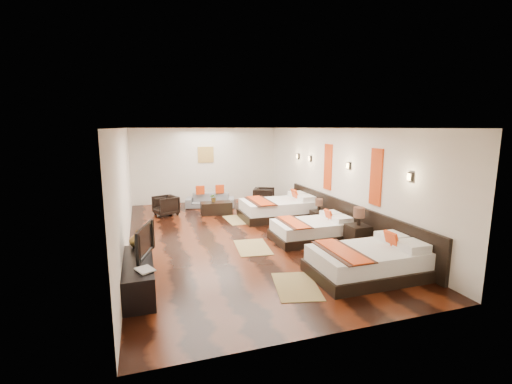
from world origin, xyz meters
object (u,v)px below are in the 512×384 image
object	(u,v)px
bed_far	(279,209)
table_plant	(214,198)
bed_near	(369,261)
coffee_table	(216,208)
book	(138,272)
sofa	(210,200)
bed_mid	(313,230)
armchair_right	(264,197)
tv	(140,241)
tv_console	(139,276)
nightstand_b	(319,216)
nightstand_a	(358,233)
armchair_left	(166,206)
figurine	(137,239)

from	to	relation	value
bed_far	table_plant	size ratio (longest dim) A/B	8.24
bed_near	coffee_table	xyz separation A→B (m)	(-1.77, 5.79, -0.09)
book	sofa	bearing A→B (deg)	70.08
bed_mid	armchair_right	world-z (taller)	bed_mid
tv	book	bearing A→B (deg)	-166.67
bed_near	armchair_right	distance (m)	6.46
coffee_table	table_plant	world-z (taller)	table_plant
tv	table_plant	distance (m)	5.48
bed_mid	tv	xyz separation A→B (m)	(-4.14, -1.44, 0.57)
tv	tv_console	bearing A→B (deg)	-176.59
bed_near	tv_console	bearing A→B (deg)	170.59
nightstand_b	nightstand_a	bearing A→B (deg)	-90.00
book	armchair_right	distance (m)	7.65
bed_near	tv_console	size ratio (longest dim) A/B	1.21
bed_mid	bed_far	size ratio (longest dim) A/B	0.84
armchair_left	tv	bearing A→B (deg)	-29.75
bed_near	table_plant	size ratio (longest dim) A/B	7.71
nightstand_a	armchair_left	size ratio (longest dim) A/B	1.41
bed_near	nightstand_b	xyz separation A→B (m)	(0.75, 3.45, -0.00)
coffee_table	table_plant	bearing A→B (deg)	131.81
book	sofa	xyz separation A→B (m)	(2.43, 6.70, -0.32)
tv	table_plant	bearing A→B (deg)	-7.87
bed_mid	table_plant	world-z (taller)	bed_mid
book	figurine	xyz separation A→B (m)	(0.00, 1.30, 0.15)
bed_mid	armchair_right	xyz separation A→B (m)	(0.13, 4.12, 0.07)
bed_mid	tv	world-z (taller)	tv
nightstand_a	sofa	bearing A→B (deg)	115.16
bed_near	tv	world-z (taller)	tv
tv_console	figurine	xyz separation A→B (m)	(0.00, 0.76, 0.44)
figurine	armchair_left	size ratio (longest dim) A/B	0.48
nightstand_b	table_plant	distance (m)	3.54
figurine	bed_near	bearing A→B (deg)	-19.07
bed_near	nightstand_a	bearing A→B (deg)	63.23
tv_console	table_plant	size ratio (longest dim) A/B	6.34
bed_near	armchair_right	size ratio (longest dim) A/B	3.01
bed_mid	book	bearing A→B (deg)	-152.39
nightstand_b	tv_console	bearing A→B (deg)	-150.90
bed_mid	bed_far	distance (m)	2.29
tv_console	sofa	world-z (taller)	tv_console
armchair_left	nightstand_b	bearing A→B (deg)	35.46
nightstand_a	tv	xyz separation A→B (m)	(-4.89, -0.58, 0.49)
bed_near	armchair_right	bearing A→B (deg)	88.87
bed_mid	book	world-z (taller)	bed_mid
nightstand_a	nightstand_b	world-z (taller)	nightstand_a
nightstand_b	figurine	bearing A→B (deg)	-158.01
bed_near	armchair_left	distance (m)	7.01
bed_near	nightstand_b	size ratio (longest dim) A/B	2.72
sofa	armchair_right	bearing A→B (deg)	3.95
armchair_right	coffee_table	distance (m)	2.02
sofa	tv	bearing A→B (deg)	-96.38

